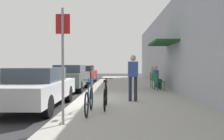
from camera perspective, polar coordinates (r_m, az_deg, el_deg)
name	(u,v)px	position (r m, az deg, el deg)	size (l,w,h in m)	color
ground_plane	(76,102)	(9.29, -8.81, -7.76)	(60.00, 60.00, 0.00)	#2D2D30
sidewalk_slab	(130,94)	(11.14, 4.57, -5.94)	(4.50, 32.00, 0.12)	#9E9B93
building_facade	(181,44)	(11.49, 16.67, 6.23)	(1.40, 32.00, 4.92)	#999EA8
parked_car_0	(36,87)	(8.17, -18.17, -4.04)	(1.80, 4.40, 1.36)	#B7B7BC
parked_car_1	(70,77)	(13.45, -10.36, -1.74)	(1.80, 4.40, 1.45)	#47514C
parked_car_2	(84,74)	(18.97, -6.95, -0.92)	(1.80, 4.40, 1.40)	maroon
parking_meter	(92,77)	(10.75, -4.93, -1.77)	(0.12, 0.10, 1.32)	slate
street_sign	(63,57)	(5.28, -12.03, 3.24)	(0.32, 0.06, 2.60)	gray
bicycle_0	(89,100)	(6.45, -5.67, -7.44)	(0.46, 1.71, 0.90)	black
bicycle_1	(106,96)	(7.18, -1.59, -6.55)	(0.46, 1.71, 0.90)	black
cafe_chair_0	(158,81)	(12.31, 11.26, -2.63)	(0.54, 0.54, 0.87)	#14592D
cafe_chair_1	(156,80)	(13.04, 10.69, -2.41)	(0.55, 0.55, 0.87)	#14592D
seated_patron_1	(157,76)	(13.06, 10.93, -1.57)	(0.50, 0.46, 1.29)	#232838
cafe_chair_2	(152,79)	(14.15, 9.94, -2.13)	(0.50, 0.50, 0.87)	#14592D
seated_patron_2	(153,76)	(14.14, 10.19, -1.35)	(0.47, 0.41, 1.29)	#232838
pedestrian_standing	(133,74)	(8.49, 5.18, -1.00)	(0.36, 0.22, 1.70)	#232838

